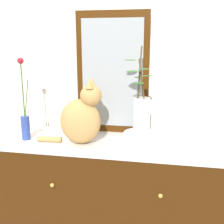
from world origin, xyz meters
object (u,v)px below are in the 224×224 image
at_px(mirror_leaning, 112,74).
at_px(vase_slim_green, 25,119).
at_px(cat_sitting, 82,117).
at_px(vase_glass_clear, 141,112).
at_px(bowl_porcelain, 141,137).
at_px(sideboard, 112,209).

bearing_deg(mirror_leaning, vase_slim_green, -153.02).
height_order(mirror_leaning, cat_sitting, mirror_leaning).
bearing_deg(vase_glass_clear, mirror_leaning, 141.41).
distance_m(mirror_leaning, vase_slim_green, 0.60).
bearing_deg(mirror_leaning, vase_glass_clear, -38.59).
bearing_deg(bowl_porcelain, sideboard, -169.36).
relative_size(sideboard, bowl_porcelain, 6.48).
xyz_separation_m(mirror_leaning, vase_glass_clear, (0.20, -0.16, -0.20)).
xyz_separation_m(cat_sitting, bowl_porcelain, (0.33, 0.09, -0.13)).
distance_m(sideboard, vase_glass_clear, 0.65).
bearing_deg(sideboard, vase_glass_clear, 10.52).
height_order(sideboard, vase_slim_green, vase_slim_green).
relative_size(sideboard, vase_slim_green, 2.76).
height_order(sideboard, vase_glass_clear, vase_glass_clear).
distance_m(cat_sitting, vase_slim_green, 0.36).
xyz_separation_m(vase_slim_green, bowl_porcelain, (0.69, 0.09, -0.10)).
distance_m(mirror_leaning, vase_glass_clear, 0.33).
relative_size(vase_slim_green, vase_glass_clear, 0.98).
relative_size(cat_sitting, vase_glass_clear, 0.77).
distance_m(sideboard, cat_sitting, 0.64).
bearing_deg(cat_sitting, vase_glass_clear, 15.79).
xyz_separation_m(sideboard, vase_slim_green, (-0.52, -0.06, 0.58)).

